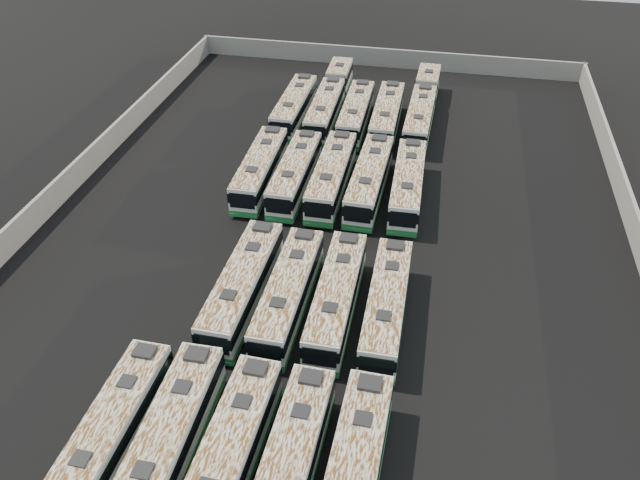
{
  "coord_description": "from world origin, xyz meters",
  "views": [
    {
      "loc": [
        7.05,
        -35.97,
        28.09
      ],
      "look_at": [
        -0.16,
        -1.34,
        1.6
      ],
      "focal_mm": 35.0,
      "sensor_mm": 36.0,
      "label": 1
    }
  ],
  "objects": [
    {
      "name": "ground",
      "position": [
        0.0,
        0.0,
        0.0
      ],
      "size": [
        140.0,
        140.0,
        0.0
      ],
      "primitive_type": "plane",
      "color": "black",
      "rests_on": "ground"
    },
    {
      "name": "bus_midfront_far_right",
      "position": [
        5.28,
        -7.08,
        1.55
      ],
      "size": [
        2.37,
        10.76,
        3.02
      ],
      "rotation": [
        0.0,
        0.0,
        0.01
      ],
      "color": "silver",
      "rests_on": "ground"
    },
    {
      "name": "bus_front_far_left",
      "position": [
        -7.17,
        -19.34,
        1.54
      ],
      "size": [
        2.41,
        10.72,
        3.01
      ],
      "rotation": [
        0.0,
        0.0,
        -0.01
      ],
      "color": "silver",
      "rests_on": "ground"
    },
    {
      "name": "bus_midback_far_left",
      "position": [
        -7.12,
        7.41,
        1.57
      ],
      "size": [
        2.58,
        10.95,
        3.07
      ],
      "rotation": [
        0.0,
        0.0,
        0.03
      ],
      "color": "silver",
      "rests_on": "ground"
    },
    {
      "name": "bus_front_far_right",
      "position": [
        5.16,
        -19.34,
        1.6
      ],
      "size": [
        2.56,
        11.17,
        3.14
      ],
      "rotation": [
        0.0,
        0.0,
        -0.02
      ],
      "color": "silver",
      "rests_on": "ground"
    },
    {
      "name": "bus_back_center",
      "position": [
        -0.97,
        19.59,
        1.55
      ],
      "size": [
        2.42,
        10.81,
        3.04
      ],
      "rotation": [
        0.0,
        0.0,
        0.01
      ],
      "color": "silver",
      "rests_on": "ground"
    },
    {
      "name": "bus_back_far_left",
      "position": [
        -7.19,
        19.82,
        1.57
      ],
      "size": [
        2.31,
        10.88,
        3.06
      ],
      "rotation": [
        0.0,
        0.0,
        -0.0
      ],
      "color": "silver",
      "rests_on": "ground"
    },
    {
      "name": "bus_midback_right",
      "position": [
        2.12,
        7.49,
        1.61
      ],
      "size": [
        2.64,
        11.26,
        3.16
      ],
      "rotation": [
        0.0,
        0.0,
        -0.02
      ],
      "color": "silver",
      "rests_on": "ground"
    },
    {
      "name": "bus_back_left",
      "position": [
        -4.1,
        22.54,
        1.55
      ],
      "size": [
        2.61,
        16.81,
        3.04
      ],
      "rotation": [
        0.0,
        0.0,
        0.02
      ],
      "color": "silver",
      "rests_on": "ground"
    },
    {
      "name": "bus_midfront_left",
      "position": [
        -4.04,
        -7.22,
        1.61
      ],
      "size": [
        2.53,
        11.22,
        3.15
      ],
      "rotation": [
        0.0,
        0.0,
        -0.01
      ],
      "color": "silver",
      "rests_on": "ground"
    },
    {
      "name": "bus_front_left",
      "position": [
        -4.12,
        -19.28,
        1.61
      ],
      "size": [
        2.54,
        11.19,
        3.14
      ],
      "rotation": [
        0.0,
        0.0,
        0.02
      ],
      "color": "silver",
      "rests_on": "ground"
    },
    {
      "name": "bus_back_right",
      "position": [
        2.08,
        19.57,
        1.59
      ],
      "size": [
        2.43,
        11.07,
        3.11
      ],
      "rotation": [
        0.0,
        0.0,
        0.01
      ],
      "color": "silver",
      "rests_on": "ground"
    },
    {
      "name": "bus_back_far_right",
      "position": [
        5.3,
        22.6,
        1.56
      ],
      "size": [
        2.63,
        16.84,
        3.05
      ],
      "rotation": [
        0.0,
        0.0,
        -0.02
      ],
      "color": "silver",
      "rests_on": "ground"
    },
    {
      "name": "bus_front_center",
      "position": [
        -0.93,
        -19.49,
        1.59
      ],
      "size": [
        2.61,
        11.12,
        3.12
      ],
      "rotation": [
        0.0,
        0.0,
        -0.02
      ],
      "color": "silver",
      "rests_on": "ground"
    },
    {
      "name": "bus_midback_far_right",
      "position": [
        5.24,
        7.46,
        1.58
      ],
      "size": [
        2.57,
        11.0,
        3.08
      ],
      "rotation": [
        0.0,
        0.0,
        0.02
      ],
      "color": "silver",
      "rests_on": "ground"
    },
    {
      "name": "bus_midback_center",
      "position": [
        -1.02,
        7.45,
        1.61
      ],
      "size": [
        2.42,
        11.21,
        3.15
      ],
      "rotation": [
        0.0,
        0.0,
        0.0
      ],
      "color": "silver",
      "rests_on": "ground"
    },
    {
      "name": "bus_front_right",
      "position": [
        2.08,
        -19.39,
        1.56
      ],
      "size": [
        2.52,
        10.9,
        3.06
      ],
      "rotation": [
        0.0,
        0.0,
        -0.02
      ],
      "color": "silver",
      "rests_on": "ground"
    },
    {
      "name": "perimeter_wall",
      "position": [
        0.0,
        0.0,
        1.1
      ],
      "size": [
        45.2,
        73.2,
        2.2
      ],
      "color": "gray",
      "rests_on": "ground"
    },
    {
      "name": "bus_midback_left",
      "position": [
        -4.08,
        7.3,
        1.56
      ],
      "size": [
        2.31,
        10.86,
        3.06
      ],
      "rotation": [
        0.0,
        0.0,
        0.0
      ],
      "color": "silver",
      "rests_on": "ground"
    },
    {
      "name": "bus_midfront_right",
      "position": [
        2.09,
        -7.04,
        1.57
      ],
      "size": [
        2.37,
        10.89,
        3.06
      ],
      "rotation": [
        0.0,
        0.0,
        0.01
      ],
      "color": "silver",
      "rests_on": "ground"
    },
    {
      "name": "bus_midfront_center",
      "position": [
        -1.0,
        -7.26,
        1.57
      ],
      "size": [
        2.38,
        10.92,
        3.07
      ],
      "rotation": [
        0.0,
        0.0,
        -0.01
      ],
      "color": "silver",
      "rests_on": "ground"
    }
  ]
}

